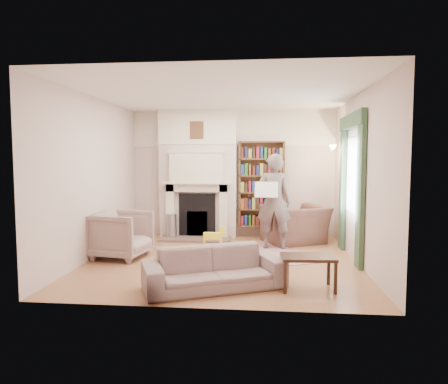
# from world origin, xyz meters

# --- Properties ---
(floor) EXTENTS (4.50, 4.50, 0.00)m
(floor) POSITION_xyz_m (0.00, 0.00, 0.00)
(floor) COLOR #96633C
(floor) RESTS_ON ground
(ceiling) EXTENTS (4.50, 4.50, 0.00)m
(ceiling) POSITION_xyz_m (0.00, 0.00, 2.80)
(ceiling) COLOR white
(ceiling) RESTS_ON wall_back
(wall_back) EXTENTS (4.50, 0.00, 4.50)m
(wall_back) POSITION_xyz_m (0.00, 2.25, 1.40)
(wall_back) COLOR beige
(wall_back) RESTS_ON floor
(wall_front) EXTENTS (4.50, 0.00, 4.50)m
(wall_front) POSITION_xyz_m (0.00, -2.25, 1.40)
(wall_front) COLOR beige
(wall_front) RESTS_ON floor
(wall_left) EXTENTS (0.00, 4.50, 4.50)m
(wall_left) POSITION_xyz_m (-2.25, 0.00, 1.40)
(wall_left) COLOR beige
(wall_left) RESTS_ON floor
(wall_right) EXTENTS (0.00, 4.50, 4.50)m
(wall_right) POSITION_xyz_m (2.25, 0.00, 1.40)
(wall_right) COLOR beige
(wall_right) RESTS_ON floor
(fireplace) EXTENTS (1.70, 0.58, 2.80)m
(fireplace) POSITION_xyz_m (-0.75, 2.05, 1.39)
(fireplace) COLOR beige
(fireplace) RESTS_ON floor
(bookcase) EXTENTS (1.00, 0.24, 1.85)m
(bookcase) POSITION_xyz_m (0.65, 2.12, 1.18)
(bookcase) COLOR brown
(bookcase) RESTS_ON floor
(window) EXTENTS (0.02, 0.90, 1.30)m
(window) POSITION_xyz_m (2.23, 0.40, 1.45)
(window) COLOR silver
(window) RESTS_ON wall_right
(curtain_left) EXTENTS (0.07, 0.32, 2.40)m
(curtain_left) POSITION_xyz_m (2.20, -0.30, 1.20)
(curtain_left) COLOR #2B432C
(curtain_left) RESTS_ON floor
(curtain_right) EXTENTS (0.07, 0.32, 2.40)m
(curtain_right) POSITION_xyz_m (2.20, 1.10, 1.20)
(curtain_right) COLOR #2B432C
(curtain_right) RESTS_ON floor
(pelmet) EXTENTS (0.09, 1.70, 0.24)m
(pelmet) POSITION_xyz_m (2.19, 0.40, 2.38)
(pelmet) COLOR #2B432C
(pelmet) RESTS_ON wall_right
(wall_sconce) EXTENTS (0.20, 0.24, 0.24)m
(wall_sconce) POSITION_xyz_m (2.03, 1.50, 1.90)
(wall_sconce) COLOR gold
(wall_sconce) RESTS_ON wall_right
(rug) EXTENTS (3.05, 2.73, 0.01)m
(rug) POSITION_xyz_m (0.11, 0.34, 0.01)
(rug) COLOR #BBA28D
(rug) RESTS_ON floor
(armchair_reading) EXTENTS (1.50, 1.43, 0.77)m
(armchair_reading) POSITION_xyz_m (1.35, 1.58, 0.38)
(armchair_reading) COLOR #522D2B
(armchair_reading) RESTS_ON floor
(armchair_left) EXTENTS (1.02, 1.00, 0.82)m
(armchair_left) POSITION_xyz_m (-1.78, -0.01, 0.41)
(armchair_left) COLOR #ACA28E
(armchair_left) RESTS_ON floor
(sofa) EXTENTS (1.99, 1.40, 0.54)m
(sofa) POSITION_xyz_m (0.04, -1.52, 0.27)
(sofa) COLOR #A69789
(sofa) RESTS_ON floor
(man_reading) EXTENTS (0.70, 0.48, 1.83)m
(man_reading) POSITION_xyz_m (0.90, 0.98, 0.91)
(man_reading) COLOR #62524E
(man_reading) RESTS_ON floor
(newspaper) EXTENTS (0.44, 0.15, 0.29)m
(newspaper) POSITION_xyz_m (0.75, 0.78, 1.16)
(newspaper) COLOR silver
(newspaper) RESTS_ON man_reading
(coffee_table) EXTENTS (0.73, 0.49, 0.45)m
(coffee_table) POSITION_xyz_m (1.28, -1.42, 0.23)
(coffee_table) COLOR #341B12
(coffee_table) RESTS_ON floor
(paraffin_heater) EXTENTS (0.29, 0.29, 0.55)m
(paraffin_heater) POSITION_xyz_m (-1.30, 1.73, 0.28)
(paraffin_heater) COLOR #97999E
(paraffin_heater) RESTS_ON floor
(rocking_horse) EXTENTS (0.53, 0.22, 0.47)m
(rocking_horse) POSITION_xyz_m (-0.25, 0.65, 0.23)
(rocking_horse) COLOR yellow
(rocking_horse) RESTS_ON rug
(board_game) EXTENTS (0.40, 0.40, 0.03)m
(board_game) POSITION_xyz_m (-0.55, -0.49, 0.03)
(board_game) COLOR #E2BC4F
(board_game) RESTS_ON rug
(game_box_lid) EXTENTS (0.27, 0.19, 0.04)m
(game_box_lid) POSITION_xyz_m (-0.54, -0.02, 0.04)
(game_box_lid) COLOR #A12412
(game_box_lid) RESTS_ON rug
(comic_annuals) EXTENTS (0.58, 0.74, 0.02)m
(comic_annuals) POSITION_xyz_m (0.15, -0.24, 0.02)
(comic_annuals) COLOR red
(comic_annuals) RESTS_ON rug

